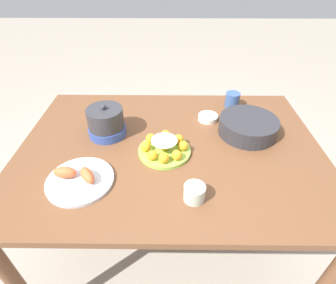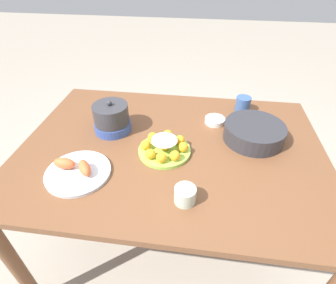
{
  "view_description": "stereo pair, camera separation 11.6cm",
  "coord_description": "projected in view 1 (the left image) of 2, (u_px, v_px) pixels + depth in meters",
  "views": [
    {
      "loc": [
        -0.0,
        -0.94,
        1.53
      ],
      "look_at": [
        -0.01,
        -0.02,
        0.82
      ],
      "focal_mm": 28.0,
      "sensor_mm": 36.0,
      "label": 1
    },
    {
      "loc": [
        0.11,
        -0.94,
        1.53
      ],
      "look_at": [
        -0.01,
        -0.02,
        0.82
      ],
      "focal_mm": 28.0,
      "sensor_mm": 36.0,
      "label": 2
    }
  ],
  "objects": [
    {
      "name": "ground_plane",
      "position": [
        170.0,
        240.0,
        1.68
      ],
      "size": [
        12.0,
        12.0,
        0.0
      ],
      "primitive_type": "plane",
      "color": "#9E9384"
    },
    {
      "name": "cup_far",
      "position": [
        233.0,
        100.0,
        1.47
      ],
      "size": [
        0.08,
        0.08,
        0.08
      ],
      "color": "#38568E",
      "rests_on": "dining_table"
    },
    {
      "name": "seafood_platter",
      "position": [
        80.0,
        179.0,
        1.02
      ],
      "size": [
        0.26,
        0.26,
        0.06
      ],
      "color": "silver",
      "rests_on": "dining_table"
    },
    {
      "name": "warming_pot",
      "position": [
        107.0,
        122.0,
        1.24
      ],
      "size": [
        0.18,
        0.18,
        0.16
      ],
      "color": "#334C99",
      "rests_on": "dining_table"
    },
    {
      "name": "cup_near",
      "position": [
        195.0,
        193.0,
        0.94
      ],
      "size": [
        0.08,
        0.08,
        0.06
      ],
      "color": "beige",
      "rests_on": "dining_table"
    },
    {
      "name": "serving_bowl",
      "position": [
        249.0,
        126.0,
        1.26
      ],
      "size": [
        0.28,
        0.28,
        0.08
      ],
      "color": "#2D2D33",
      "rests_on": "dining_table"
    },
    {
      "name": "dining_table",
      "position": [
        171.0,
        161.0,
        1.27
      ],
      "size": [
        1.38,
        0.99,
        0.78
      ],
      "color": "brown",
      "rests_on": "ground_plane"
    },
    {
      "name": "cake_plate",
      "position": [
        165.0,
        148.0,
        1.15
      ],
      "size": [
        0.23,
        0.23,
        0.08
      ],
      "color": "#99CC4C",
      "rests_on": "dining_table"
    },
    {
      "name": "sauce_bowl",
      "position": [
        209.0,
        117.0,
        1.37
      ],
      "size": [
        0.1,
        0.1,
        0.03
      ],
      "color": "silver",
      "rests_on": "dining_table"
    }
  ]
}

